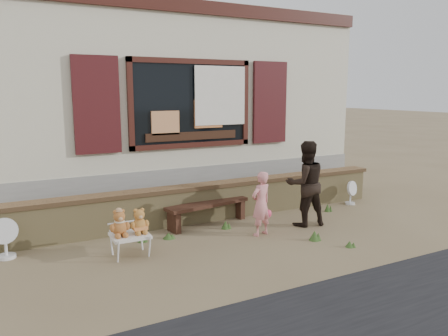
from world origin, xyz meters
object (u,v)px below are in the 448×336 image
teddy_bear_left (119,222)px  child (261,204)px  teddy_bear_right (139,220)px  bench (208,208)px  folding_chair (130,236)px  adult (305,184)px

teddy_bear_left → child: child is taller
teddy_bear_right → bench: bearing=30.0°
child → teddy_bear_right: bearing=-16.2°
teddy_bear_left → child: 2.25m
folding_chair → adult: bearing=1.0°
child → bench: bearing=-74.1°
adult → teddy_bear_right: bearing=10.3°
folding_chair → bench: bearing=27.7°
folding_chair → child: 2.13m
folding_chair → adult: 3.10m
bench → child: 1.06m
child → teddy_bear_left: bearing=-16.0°
teddy_bear_right → adult: 2.94m
bench → adult: bearing=-38.3°
teddy_bear_left → adult: 3.22m
teddy_bear_left → teddy_bear_right: 0.28m
folding_chair → teddy_bear_right: teddy_bear_right is taller
folding_chair → adult: adult is taller
teddy_bear_right → teddy_bear_left: bearing=-180.0°
folding_chair → teddy_bear_right: bearing=0.0°
teddy_bear_right → folding_chair: bearing=-180.0°
teddy_bear_left → teddy_bear_right: size_ratio=1.05×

